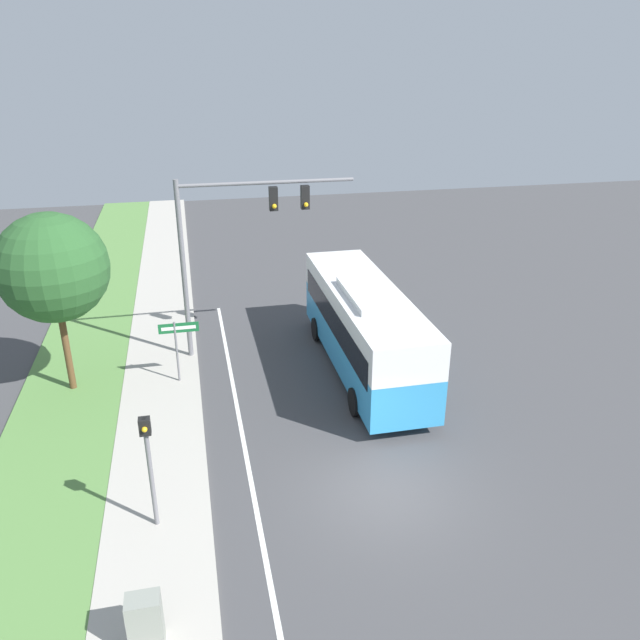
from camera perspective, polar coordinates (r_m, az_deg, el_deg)
ground_plane at (r=18.33m, az=5.83°, el=-15.42°), size 80.00×80.00×0.00m
sidewalk at (r=17.70m, az=-14.62°, el=-17.56°), size 2.80×80.00×0.12m
grass_verge at (r=18.24m, az=-25.19°, el=-17.95°), size 3.60×80.00×0.10m
lane_divider_near at (r=17.73m, az=-5.82°, el=-16.97°), size 0.14×30.00×0.01m
bus at (r=23.74m, az=4.09°, el=-0.34°), size 2.66×10.11×3.57m
signal_gantry at (r=24.26m, az=-7.99°, el=7.98°), size 6.79×0.41×7.21m
pedestrian_signal at (r=16.34m, az=-15.41°, el=-11.88°), size 0.28×0.34×3.31m
street_sign at (r=23.35m, az=-12.87°, el=-1.81°), size 1.45×0.08×2.50m
utility_cabinet at (r=14.53m, az=-15.69°, el=-25.02°), size 0.70×0.50×1.26m
roadside_tree at (r=23.05m, az=-23.27°, el=4.38°), size 3.78×3.78×6.52m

